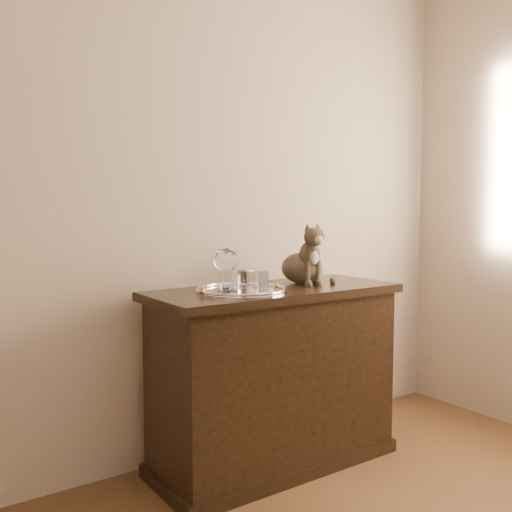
{
  "coord_description": "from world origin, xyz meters",
  "views": [
    {
      "loc": [
        -0.98,
        -0.17,
        1.22
      ],
      "look_at": [
        0.5,
        1.95,
        1.0
      ],
      "focal_mm": 40.0,
      "sensor_mm": 36.0,
      "label": 1
    }
  ],
  "objects_px": {
    "tumbler_b": "(248,282)",
    "wine_glass_c": "(221,271)",
    "tray": "(241,291)",
    "tumbler_c": "(257,279)",
    "wine_glass_b": "(227,268)",
    "wine_glass_d": "(231,271)",
    "cat": "(302,253)",
    "sideboard": "(274,377)",
    "wine_glass_a": "(225,270)",
    "tumbler_a": "(259,281)"
  },
  "relations": [
    {
      "from": "wine_glass_d",
      "to": "cat",
      "type": "height_order",
      "value": "cat"
    },
    {
      "from": "wine_glass_a",
      "to": "tumbler_c",
      "type": "xyz_separation_m",
      "value": [
        0.15,
        -0.03,
        -0.05
      ]
    },
    {
      "from": "cat",
      "to": "tumbler_b",
      "type": "bearing_deg",
      "value": -148.92
    },
    {
      "from": "wine_glass_c",
      "to": "wine_glass_a",
      "type": "bearing_deg",
      "value": 44.29
    },
    {
      "from": "wine_glass_b",
      "to": "tray",
      "type": "bearing_deg",
      "value": -80.44
    },
    {
      "from": "sideboard",
      "to": "tumbler_c",
      "type": "height_order",
      "value": "tumbler_c"
    },
    {
      "from": "wine_glass_c",
      "to": "tumbler_b",
      "type": "height_order",
      "value": "wine_glass_c"
    },
    {
      "from": "wine_glass_d",
      "to": "tumbler_b",
      "type": "xyz_separation_m",
      "value": [
        0.03,
        -0.08,
        -0.04
      ]
    },
    {
      "from": "wine_glass_b",
      "to": "tumbler_a",
      "type": "height_order",
      "value": "wine_glass_b"
    },
    {
      "from": "wine_glass_b",
      "to": "wine_glass_c",
      "type": "xyz_separation_m",
      "value": [
        -0.1,
        -0.11,
        0.0
      ]
    },
    {
      "from": "wine_glass_c",
      "to": "tumbler_c",
      "type": "bearing_deg",
      "value": 5.68
    },
    {
      "from": "sideboard",
      "to": "tumbler_c",
      "type": "distance_m",
      "value": 0.49
    },
    {
      "from": "sideboard",
      "to": "tray",
      "type": "bearing_deg",
      "value": -171.71
    },
    {
      "from": "wine_glass_b",
      "to": "tumbler_b",
      "type": "bearing_deg",
      "value": -92.68
    },
    {
      "from": "sideboard",
      "to": "wine_glass_c",
      "type": "relative_size",
      "value": 6.32
    },
    {
      "from": "tumbler_a",
      "to": "wine_glass_d",
      "type": "bearing_deg",
      "value": 150.42
    },
    {
      "from": "wine_glass_c",
      "to": "wine_glass_d",
      "type": "distance_m",
      "value": 0.07
    },
    {
      "from": "sideboard",
      "to": "wine_glass_a",
      "type": "xyz_separation_m",
      "value": [
        -0.27,
        0.0,
        0.52
      ]
    },
    {
      "from": "tumbler_c",
      "to": "wine_glass_b",
      "type": "bearing_deg",
      "value": 135.93
    },
    {
      "from": "wine_glass_c",
      "to": "wine_glass_b",
      "type": "bearing_deg",
      "value": 48.4
    },
    {
      "from": "wine_glass_d",
      "to": "wine_glass_b",
      "type": "bearing_deg",
      "value": 67.95
    },
    {
      "from": "tumbler_b",
      "to": "tray",
      "type": "bearing_deg",
      "value": 74.47
    },
    {
      "from": "wine_glass_a",
      "to": "tumbler_b",
      "type": "bearing_deg",
      "value": -71.25
    },
    {
      "from": "tumbler_a",
      "to": "cat",
      "type": "bearing_deg",
      "value": 21.65
    },
    {
      "from": "tray",
      "to": "wine_glass_b",
      "type": "bearing_deg",
      "value": 99.56
    },
    {
      "from": "tray",
      "to": "tumbler_b",
      "type": "relative_size",
      "value": 4.08
    },
    {
      "from": "wine_glass_b",
      "to": "wine_glass_c",
      "type": "distance_m",
      "value": 0.15
    },
    {
      "from": "tumbler_b",
      "to": "cat",
      "type": "relative_size",
      "value": 0.33
    },
    {
      "from": "wine_glass_a",
      "to": "wine_glass_b",
      "type": "height_order",
      "value": "same"
    },
    {
      "from": "sideboard",
      "to": "tumbler_c",
      "type": "xyz_separation_m",
      "value": [
        -0.12,
        -0.03,
        0.48
      ]
    },
    {
      "from": "sideboard",
      "to": "wine_glass_b",
      "type": "distance_m",
      "value": 0.57
    },
    {
      "from": "sideboard",
      "to": "wine_glass_c",
      "type": "distance_m",
      "value": 0.62
    },
    {
      "from": "wine_glass_c",
      "to": "cat",
      "type": "distance_m",
      "value": 0.54
    },
    {
      "from": "wine_glass_d",
      "to": "tumbler_c",
      "type": "relative_size",
      "value": 2.11
    },
    {
      "from": "wine_glass_a",
      "to": "cat",
      "type": "bearing_deg",
      "value": 5.62
    },
    {
      "from": "sideboard",
      "to": "tumbler_b",
      "type": "xyz_separation_m",
      "value": [
        -0.23,
        -0.12,
        0.48
      ]
    },
    {
      "from": "wine_glass_b",
      "to": "tumbler_c",
      "type": "relative_size",
      "value": 2.14
    },
    {
      "from": "wine_glass_d",
      "to": "tumbler_a",
      "type": "height_order",
      "value": "wine_glass_d"
    },
    {
      "from": "tumbler_b",
      "to": "tumbler_c",
      "type": "height_order",
      "value": "tumbler_b"
    },
    {
      "from": "wine_glass_a",
      "to": "tumbler_b",
      "type": "relative_size",
      "value": 1.84
    },
    {
      "from": "tumbler_b",
      "to": "wine_glass_c",
      "type": "bearing_deg",
      "value": 144.27
    },
    {
      "from": "wine_glass_b",
      "to": "tumbler_b",
      "type": "distance_m",
      "value": 0.19
    },
    {
      "from": "wine_glass_d",
      "to": "cat",
      "type": "xyz_separation_m",
      "value": [
        0.46,
        0.08,
        0.05
      ]
    },
    {
      "from": "tray",
      "to": "wine_glass_b",
      "type": "distance_m",
      "value": 0.13
    },
    {
      "from": "tumbler_a",
      "to": "tumbler_c",
      "type": "relative_size",
      "value": 1.05
    },
    {
      "from": "wine_glass_a",
      "to": "sideboard",
      "type": "bearing_deg",
      "value": -0.25
    },
    {
      "from": "wine_glass_c",
      "to": "wine_glass_d",
      "type": "xyz_separation_m",
      "value": [
        0.06,
        0.02,
        -0.01
      ]
    },
    {
      "from": "tumbler_a",
      "to": "tray",
      "type": "bearing_deg",
      "value": 129.1
    },
    {
      "from": "tumbler_b",
      "to": "tumbler_c",
      "type": "xyz_separation_m",
      "value": [
        0.11,
        0.09,
        -0.01
      ]
    },
    {
      "from": "sideboard",
      "to": "tray",
      "type": "xyz_separation_m",
      "value": [
        -0.21,
        -0.03,
        0.43
      ]
    }
  ]
}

